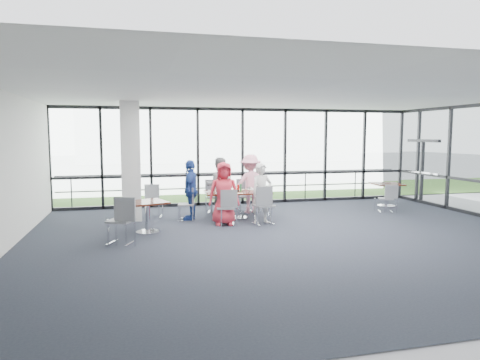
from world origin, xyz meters
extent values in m
cube|color=#222632|center=(0.00, 0.00, -0.01)|extent=(12.00, 10.00, 0.02)
cube|color=white|center=(0.00, 0.00, 3.20)|extent=(12.00, 10.00, 0.04)
cube|color=silver|center=(0.00, -5.00, 1.60)|extent=(12.00, 0.10, 3.20)
cube|color=white|center=(0.00, 5.00, 1.60)|extent=(12.00, 0.10, 3.20)
cube|color=black|center=(6.00, 3.75, 1.05)|extent=(0.12, 1.60, 2.10)
cube|color=white|center=(-3.60, 3.00, 1.60)|extent=(0.50, 0.50, 3.20)
cube|color=gray|center=(0.00, 10.00, -0.02)|extent=(80.00, 70.00, 0.02)
cube|color=#2B5A1D|center=(0.00, 8.00, 0.01)|extent=(80.00, 5.00, 0.01)
cube|color=white|center=(4.00, 32.00, 3.00)|extent=(24.00, 10.00, 6.00)
cylinder|color=#2D2D33|center=(0.00, 5.60, 0.50)|extent=(12.00, 0.06, 0.06)
cube|color=#340F0C|center=(-0.75, 2.59, 0.73)|extent=(1.84, 1.08, 0.04)
cylinder|color=silver|center=(-0.75, 2.59, 0.35)|extent=(0.12, 0.12, 0.71)
cylinder|color=silver|center=(-0.75, 2.59, 0.01)|extent=(0.56, 0.56, 0.03)
cube|color=#340F0C|center=(-3.23, 1.36, 0.73)|extent=(1.07, 1.07, 0.04)
cylinder|color=silver|center=(-3.23, 1.36, 0.35)|extent=(0.12, 0.12, 0.71)
cube|color=#340F0C|center=(4.44, 3.38, 0.73)|extent=(0.99, 0.99, 0.04)
cylinder|color=silver|center=(4.44, 3.38, 0.35)|extent=(0.12, 0.12, 0.71)
imported|color=red|center=(-1.29, 1.79, 0.81)|extent=(0.85, 0.60, 1.63)
imported|color=silver|center=(-0.29, 1.77, 0.79)|extent=(0.65, 0.53, 1.58)
imported|color=slate|center=(-1.12, 3.37, 0.83)|extent=(0.87, 0.61, 1.66)
imported|color=pink|center=(-0.18, 3.30, 0.87)|extent=(1.16, 0.66, 1.74)
imported|color=navy|center=(-2.04, 2.66, 0.82)|extent=(0.78, 1.07, 1.64)
cylinder|color=white|center=(-1.27, 2.32, 0.76)|extent=(0.28, 0.28, 0.01)
cylinder|color=white|center=(-0.22, 2.27, 0.76)|extent=(0.26, 0.26, 0.01)
cylinder|color=white|center=(-1.17, 2.96, 0.76)|extent=(0.27, 0.27, 0.01)
cylinder|color=white|center=(-0.26, 2.92, 0.76)|extent=(0.28, 0.28, 0.01)
cylinder|color=white|center=(-1.53, 2.61, 0.76)|extent=(0.26, 0.26, 0.01)
cylinder|color=white|center=(-1.03, 2.42, 0.82)|extent=(0.07, 0.07, 0.15)
cylinder|color=white|center=(-0.46, 2.43, 0.82)|extent=(0.07, 0.07, 0.14)
cylinder|color=white|center=(-0.68, 2.87, 0.82)|extent=(0.07, 0.07, 0.14)
cylinder|color=white|center=(-1.35, 2.53, 0.82)|extent=(0.07, 0.07, 0.14)
cube|color=silver|center=(-0.85, 2.20, 0.75)|extent=(0.34, 0.27, 0.00)
cube|color=silver|center=(0.02, 2.27, 0.75)|extent=(0.37, 0.32, 0.00)
cube|color=silver|center=(-0.60, 2.93, 0.75)|extent=(0.39, 0.39, 0.00)
cube|color=black|center=(-0.74, 2.67, 0.77)|extent=(0.10, 0.07, 0.04)
cylinder|color=#AA0300|center=(-0.71, 2.67, 0.84)|extent=(0.06, 0.06, 0.18)
cylinder|color=#237237|center=(-0.64, 2.65, 0.85)|extent=(0.05, 0.05, 0.20)
camera|label=1|loc=(-3.47, -8.86, 2.31)|focal=32.00mm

